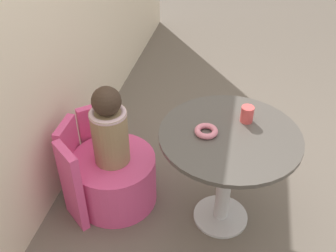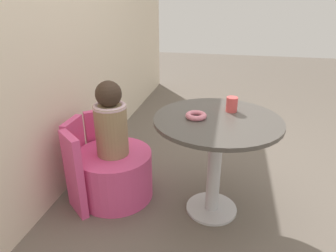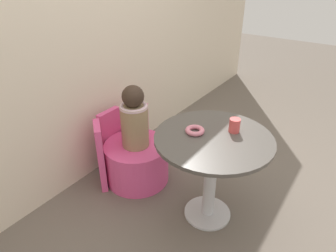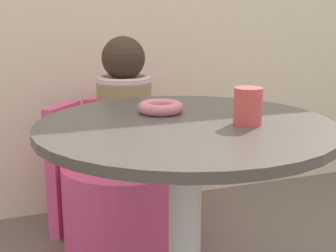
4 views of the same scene
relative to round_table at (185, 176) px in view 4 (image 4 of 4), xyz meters
name	(u,v)px [view 4 (image 4 of 4)]	position (x,y,z in m)	size (l,w,h in m)	color
round_table	(185,176)	(0.00, 0.00, 0.00)	(0.78, 0.78, 0.68)	silver
tub_chair	(127,202)	(0.02, 0.70, -0.35)	(0.53, 0.53, 0.35)	#E54C8C
booth_backrest	(113,161)	(0.02, 0.92, -0.24)	(0.63, 0.23, 0.57)	#E54C8C
child_figure	(124,105)	(0.02, 0.70, 0.06)	(0.22, 0.22, 0.52)	#937A56
donut	(161,107)	(-0.02, 0.13, 0.17)	(0.13, 0.13, 0.03)	pink
cup	(248,106)	(0.14, -0.08, 0.20)	(0.07, 0.07, 0.09)	#DB4C4C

